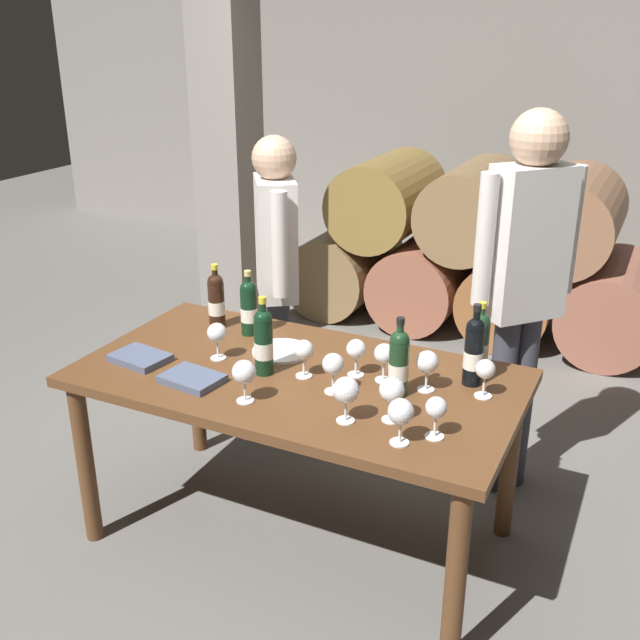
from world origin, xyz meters
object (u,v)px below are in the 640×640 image
(wine_bottle_0, at_px, (399,362))
(leather_ledger, at_px, (140,358))
(wine_bottle_3, at_px, (264,341))
(serving_plate, at_px, (281,351))
(wine_bottle_4, at_px, (474,350))
(wine_bottle_5, at_px, (216,300))
(wine_glass_3, at_px, (356,350))
(wine_bottle_1, at_px, (479,342))
(wine_glass_7, at_px, (384,355))
(wine_glass_4, at_px, (346,391))
(sommelier_presenting, at_px, (524,273))
(wine_glass_9, at_px, (244,373))
(wine_glass_6, at_px, (401,413))
(wine_glass_10, at_px, (333,365))
(wine_bottle_2, at_px, (249,307))
(wine_glass_1, at_px, (392,391))
(wine_glass_11, at_px, (485,371))
(dining_table, at_px, (298,394))
(tasting_notebook, at_px, (192,379))
(wine_glass_8, at_px, (217,334))
(wine_glass_0, at_px, (304,351))
(taster_seated_left, at_px, (277,265))
(wine_glass_2, at_px, (436,409))
(wine_glass_5, at_px, (427,363))

(wine_bottle_0, height_order, leather_ledger, wine_bottle_0)
(wine_bottle_3, height_order, serving_plate, wine_bottle_3)
(wine_bottle_4, xyz_separation_m, wine_bottle_5, (-1.16, 0.05, -0.01))
(wine_bottle_4, distance_m, wine_glass_3, 0.44)
(wine_bottle_1, bearing_deg, wine_bottle_5, -176.87)
(wine_glass_7, xyz_separation_m, serving_plate, (-0.47, 0.05, -0.10))
(wine_bottle_1, distance_m, wine_bottle_5, 1.16)
(wine_glass_4, distance_m, sommelier_presenting, 1.08)
(wine_glass_9, height_order, leather_ledger, wine_glass_9)
(wine_glass_6, height_order, wine_glass_10, wine_glass_6)
(wine_bottle_2, distance_m, wine_glass_10, 0.65)
(wine_glass_1, bearing_deg, wine_glass_11, 52.06)
(wine_glass_3, bearing_deg, wine_bottle_4, 16.79)
(dining_table, relative_size, tasting_notebook, 7.73)
(wine_glass_3, relative_size, wine_glass_8, 0.97)
(wine_glass_6, height_order, wine_glass_8, wine_glass_6)
(wine_glass_9, distance_m, leather_ledger, 0.57)
(wine_glass_4, height_order, tasting_notebook, wine_glass_4)
(wine_bottle_1, xyz_separation_m, wine_glass_0, (-0.58, -0.34, -0.02))
(wine_glass_0, xyz_separation_m, wine_glass_7, (0.29, 0.10, 0.00))
(wine_bottle_4, bearing_deg, wine_glass_11, -51.46)
(wine_bottle_2, relative_size, tasting_notebook, 1.31)
(wine_bottle_5, xyz_separation_m, wine_glass_9, (0.47, -0.54, -0.01))
(wine_bottle_3, distance_m, wine_glass_3, 0.35)
(wine_bottle_0, xyz_separation_m, wine_bottle_3, (-0.52, -0.06, 0.00))
(wine_glass_8, bearing_deg, taster_seated_left, 100.44)
(wine_bottle_0, relative_size, tasting_notebook, 1.37)
(wine_glass_7, distance_m, wine_glass_9, 0.53)
(wine_glass_7, distance_m, serving_plate, 0.48)
(wine_glass_2, xyz_separation_m, wine_glass_9, (-0.69, -0.06, 0.01))
(wine_glass_8, xyz_separation_m, tasting_notebook, (0.03, -0.22, -0.09))
(sommelier_presenting, bearing_deg, tasting_notebook, -135.63)
(sommelier_presenting, bearing_deg, wine_glass_11, -89.33)
(wine_glass_11, bearing_deg, wine_bottle_5, 173.65)
(wine_bottle_0, relative_size, wine_glass_4, 1.83)
(wine_bottle_4, bearing_deg, serving_plate, -174.95)
(serving_plate, bearing_deg, wine_glass_6, -33.46)
(wine_glass_9, bearing_deg, wine_glass_1, 10.96)
(wine_bottle_2, relative_size, wine_glass_11, 1.97)
(wine_bottle_2, bearing_deg, wine_glass_1, -28.08)
(wine_bottle_4, xyz_separation_m, wine_glass_0, (-0.59, -0.22, -0.03))
(wine_bottle_2, distance_m, wine_bottle_4, 1.00)
(wine_glass_5, height_order, wine_glass_8, wine_glass_5)
(wine_bottle_3, xyz_separation_m, tasting_notebook, (-0.21, -0.19, -0.12))
(dining_table, bearing_deg, wine_glass_7, 15.49)
(wine_glass_7, xyz_separation_m, wine_glass_9, (-0.39, -0.37, 0.01))
(wine_glass_0, height_order, wine_glass_10, wine_glass_10)
(wine_glass_3, distance_m, sommelier_presenting, 0.84)
(wine_glass_4, distance_m, wine_glass_8, 0.71)
(wine_bottle_0, bearing_deg, wine_bottle_1, 56.72)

